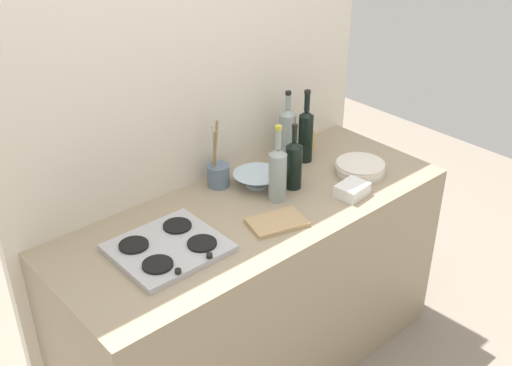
{
  "coord_description": "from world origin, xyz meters",
  "views": [
    {
      "loc": [
        -1.5,
        -1.7,
        2.3
      ],
      "look_at": [
        0.0,
        0.0,
        1.02
      ],
      "focal_mm": 43.72,
      "sensor_mm": 36.0,
      "label": 1
    }
  ],
  "objects_px": {
    "wine_bottle_mid_right": "(294,163)",
    "wine_bottle_rightmost": "(306,134)",
    "mixing_bowl": "(257,179)",
    "stovetop_hob": "(168,247)",
    "butter_dish": "(352,190)",
    "condiment_jar_front": "(309,137)",
    "cutting_board": "(277,222)",
    "wine_bottle_mid_left": "(287,134)",
    "utensil_crock": "(218,173)",
    "wine_bottle_leftmost": "(278,173)",
    "plate_stack": "(360,168)"
  },
  "relations": [
    {
      "from": "wine_bottle_mid_right",
      "to": "wine_bottle_rightmost",
      "type": "distance_m",
      "value": 0.27
    },
    {
      "from": "mixing_bowl",
      "to": "stovetop_hob",
      "type": "bearing_deg",
      "value": -165.58
    },
    {
      "from": "butter_dish",
      "to": "condiment_jar_front",
      "type": "relative_size",
      "value": 1.33
    },
    {
      "from": "wine_bottle_rightmost",
      "to": "cutting_board",
      "type": "relative_size",
      "value": 1.57
    },
    {
      "from": "wine_bottle_mid_left",
      "to": "utensil_crock",
      "type": "xyz_separation_m",
      "value": [
        -0.4,
        0.03,
        -0.08
      ]
    },
    {
      "from": "wine_bottle_leftmost",
      "to": "wine_bottle_mid_right",
      "type": "bearing_deg",
      "value": 14.09
    },
    {
      "from": "condiment_jar_front",
      "to": "butter_dish",
      "type": "bearing_deg",
      "value": -113.71
    },
    {
      "from": "stovetop_hob",
      "to": "cutting_board",
      "type": "xyz_separation_m",
      "value": [
        0.44,
        -0.14,
        -0.01
      ]
    },
    {
      "from": "wine_bottle_mid_right",
      "to": "cutting_board",
      "type": "height_order",
      "value": "wine_bottle_mid_right"
    },
    {
      "from": "stovetop_hob",
      "to": "condiment_jar_front",
      "type": "height_order",
      "value": "condiment_jar_front"
    },
    {
      "from": "mixing_bowl",
      "to": "butter_dish",
      "type": "height_order",
      "value": "mixing_bowl"
    },
    {
      "from": "plate_stack",
      "to": "cutting_board",
      "type": "height_order",
      "value": "plate_stack"
    },
    {
      "from": "mixing_bowl",
      "to": "wine_bottle_mid_left",
      "type": "bearing_deg",
      "value": 18.4
    },
    {
      "from": "stovetop_hob",
      "to": "cutting_board",
      "type": "distance_m",
      "value": 0.46
    },
    {
      "from": "utensil_crock",
      "to": "condiment_jar_front",
      "type": "xyz_separation_m",
      "value": [
        0.59,
        0.01,
        -0.01
      ]
    },
    {
      "from": "wine_bottle_rightmost",
      "to": "wine_bottle_leftmost",
      "type": "bearing_deg",
      "value": -152.87
    },
    {
      "from": "mixing_bowl",
      "to": "utensil_crock",
      "type": "height_order",
      "value": "utensil_crock"
    },
    {
      "from": "utensil_crock",
      "to": "condiment_jar_front",
      "type": "relative_size",
      "value": 2.99
    },
    {
      "from": "stovetop_hob",
      "to": "wine_bottle_mid_right",
      "type": "bearing_deg",
      "value": 2.9
    },
    {
      "from": "wine_bottle_rightmost",
      "to": "utensil_crock",
      "type": "height_order",
      "value": "wine_bottle_rightmost"
    },
    {
      "from": "stovetop_hob",
      "to": "wine_bottle_mid_right",
      "type": "xyz_separation_m",
      "value": [
        0.7,
        0.04,
        0.11
      ]
    },
    {
      "from": "butter_dish",
      "to": "utensil_crock",
      "type": "distance_m",
      "value": 0.6
    },
    {
      "from": "butter_dish",
      "to": "utensil_crock",
      "type": "relative_size",
      "value": 0.45
    },
    {
      "from": "wine_bottle_mid_right",
      "to": "wine_bottle_mid_left",
      "type": "bearing_deg",
      "value": 52.5
    },
    {
      "from": "wine_bottle_leftmost",
      "to": "wine_bottle_rightmost",
      "type": "relative_size",
      "value": 0.97
    },
    {
      "from": "butter_dish",
      "to": "cutting_board",
      "type": "height_order",
      "value": "butter_dish"
    },
    {
      "from": "wine_bottle_leftmost",
      "to": "wine_bottle_rightmost",
      "type": "distance_m",
      "value": 0.4
    },
    {
      "from": "wine_bottle_mid_right",
      "to": "utensil_crock",
      "type": "bearing_deg",
      "value": 136.19
    },
    {
      "from": "plate_stack",
      "to": "cutting_board",
      "type": "bearing_deg",
      "value": -174.13
    },
    {
      "from": "stovetop_hob",
      "to": "condiment_jar_front",
      "type": "distance_m",
      "value": 1.08
    },
    {
      "from": "wine_bottle_mid_right",
      "to": "butter_dish",
      "type": "height_order",
      "value": "wine_bottle_mid_right"
    },
    {
      "from": "utensil_crock",
      "to": "mixing_bowl",
      "type": "bearing_deg",
      "value": -41.82
    },
    {
      "from": "butter_dish",
      "to": "wine_bottle_leftmost",
      "type": "bearing_deg",
      "value": 144.19
    },
    {
      "from": "wine_bottle_mid_left",
      "to": "stovetop_hob",
      "type": "bearing_deg",
      "value": -164.31
    },
    {
      "from": "wine_bottle_leftmost",
      "to": "butter_dish",
      "type": "height_order",
      "value": "wine_bottle_leftmost"
    },
    {
      "from": "stovetop_hob",
      "to": "plate_stack",
      "type": "relative_size",
      "value": 1.73
    },
    {
      "from": "wine_bottle_mid_right",
      "to": "utensil_crock",
      "type": "xyz_separation_m",
      "value": [
        -0.24,
        0.23,
        -0.06
      ]
    },
    {
      "from": "mixing_bowl",
      "to": "wine_bottle_mid_right",
      "type": "bearing_deg",
      "value": -46.0
    },
    {
      "from": "wine_bottle_rightmost",
      "to": "butter_dish",
      "type": "bearing_deg",
      "value": -102.8
    },
    {
      "from": "plate_stack",
      "to": "condiment_jar_front",
      "type": "distance_m",
      "value": 0.36
    },
    {
      "from": "cutting_board",
      "to": "butter_dish",
      "type": "bearing_deg",
      "value": -6.95
    },
    {
      "from": "butter_dish",
      "to": "cutting_board",
      "type": "bearing_deg",
      "value": 173.05
    },
    {
      "from": "wine_bottle_rightmost",
      "to": "utensil_crock",
      "type": "distance_m",
      "value": 0.48
    },
    {
      "from": "wine_bottle_mid_right",
      "to": "butter_dish",
      "type": "distance_m",
      "value": 0.28
    },
    {
      "from": "wine_bottle_mid_right",
      "to": "stovetop_hob",
      "type": "bearing_deg",
      "value": -177.1
    },
    {
      "from": "wine_bottle_leftmost",
      "to": "utensil_crock",
      "type": "xyz_separation_m",
      "value": [
        -0.12,
        0.27,
        -0.07
      ]
    },
    {
      "from": "mixing_bowl",
      "to": "butter_dish",
      "type": "relative_size",
      "value": 1.59
    },
    {
      "from": "butter_dish",
      "to": "utensil_crock",
      "type": "bearing_deg",
      "value": 129.93
    },
    {
      "from": "wine_bottle_leftmost",
      "to": "cutting_board",
      "type": "xyz_separation_m",
      "value": [
        -0.14,
        -0.14,
        -0.12
      ]
    },
    {
      "from": "stovetop_hob",
      "to": "wine_bottle_leftmost",
      "type": "distance_m",
      "value": 0.58
    }
  ]
}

